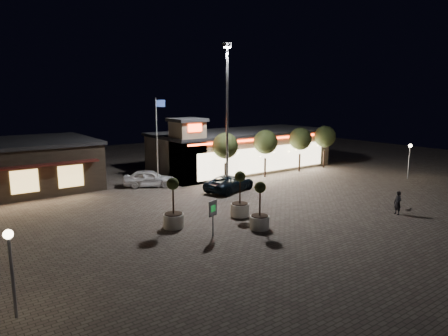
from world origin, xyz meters
TOP-DOWN VIEW (x-y plane):
  - ground at (0.00, 0.00)m, footprint 90.00×90.00m
  - retail_building at (9.51, 15.82)m, footprint 20.40×8.40m
  - floodlight_pole at (2.00, 8.00)m, footprint 0.60×0.40m
  - flagpole at (-1.90, 13.00)m, footprint 0.95×0.10m
  - lamp_post_east at (20.00, 2.00)m, footprint 0.36×0.36m
  - lamp_post_south at (-16.00, -3.00)m, footprint 0.36×0.36m
  - string_tree_a at (4.00, 11.00)m, footprint 2.42×2.42m
  - string_tree_b at (9.00, 11.00)m, footprint 2.42×2.42m
  - string_tree_c at (14.00, 11.00)m, footprint 2.42×2.42m
  - string_tree_d at (18.00, 11.00)m, footprint 2.42×2.42m
  - pickup_truck at (2.55, 8.35)m, footprint 5.52×3.65m
  - white_sedan at (-2.41, 13.93)m, footprint 4.88×3.91m
  - pedestrian at (7.90, -4.09)m, footprint 0.54×0.69m
  - dog at (8.88, -4.39)m, footprint 0.49×0.27m
  - planter_left at (-6.15, 2.64)m, footprint 1.31×1.31m
  - planter_mid at (-1.92, -0.74)m, footprint 1.23×1.23m
  - planter_right at (-1.26, 2.10)m, footprint 1.29×1.29m
  - valet_sign at (-5.03, -0.12)m, footprint 0.70×0.29m

SIDE VIEW (x-z plane):
  - ground at x=0.00m, z-range 0.00..0.00m
  - dog at x=8.88m, z-range 0.13..0.39m
  - pickup_truck at x=2.55m, z-range 0.00..1.41m
  - white_sedan at x=-2.41m, z-range 0.00..1.56m
  - pedestrian at x=7.90m, z-range 0.00..1.65m
  - planter_mid at x=-1.92m, z-range -0.58..2.45m
  - planter_right at x=-1.26m, z-range -0.61..2.56m
  - planter_left at x=-6.15m, z-range -0.61..2.60m
  - valet_sign at x=-5.03m, z-range 0.44..2.62m
  - retail_building at x=9.51m, z-range -0.84..5.26m
  - lamp_post_east at x=20.00m, z-range 0.72..4.20m
  - lamp_post_south at x=-16.00m, z-range 0.72..4.20m
  - string_tree_a at x=4.00m, z-range 1.17..5.95m
  - string_tree_b at x=9.00m, z-range 1.17..5.95m
  - string_tree_c at x=14.00m, z-range 1.17..5.95m
  - string_tree_d at x=18.00m, z-range 1.17..5.95m
  - flagpole at x=-1.90m, z-range 0.74..8.74m
  - floodlight_pole at x=2.00m, z-range 0.83..13.21m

